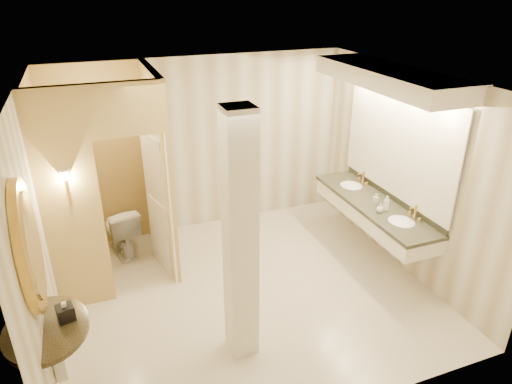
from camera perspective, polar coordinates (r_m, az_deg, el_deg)
floor at (r=6.06m, az=-1.11°, el=-12.31°), size 4.50×4.50×0.00m
ceiling at (r=4.92m, az=-1.37°, el=13.60°), size 4.50×4.50×0.00m
wall_back at (r=7.13m, az=-6.68°, el=5.81°), size 4.50×0.02×2.70m
wall_front at (r=3.80m, az=9.28°, el=-13.03°), size 4.50×0.02×2.70m
wall_left at (r=5.14m, az=-25.62°, el=-4.52°), size 0.02×4.00×2.70m
wall_right at (r=6.40m, az=18.13°, el=2.42°), size 0.02×4.00×2.70m
toilet_closet at (r=5.99m, az=-14.52°, el=1.73°), size 1.50×1.55×2.70m
wall_sconce at (r=5.35m, az=-22.74°, el=1.71°), size 0.14×0.14×0.42m
vanity at (r=6.27m, az=15.53°, el=5.04°), size 0.75×2.42×2.09m
console_shelf at (r=4.34m, az=-25.67°, el=-10.32°), size 0.92×0.92×1.91m
pillar at (r=4.48m, az=-1.98°, el=-6.21°), size 0.29×0.29×2.70m
tissue_box at (r=4.59m, az=-22.71°, el=-13.75°), size 0.17×0.17×0.14m
toilet at (r=6.91m, az=-16.60°, el=-4.59°), size 0.57×0.82×0.76m
soap_bottle_a at (r=6.47m, az=14.74°, el=-0.79°), size 0.08×0.08×0.14m
soap_bottle_b at (r=6.24m, az=15.24°, el=-1.96°), size 0.12×0.12×0.12m
soap_bottle_c at (r=6.30m, az=15.99°, el=-1.34°), size 0.09×0.09×0.21m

